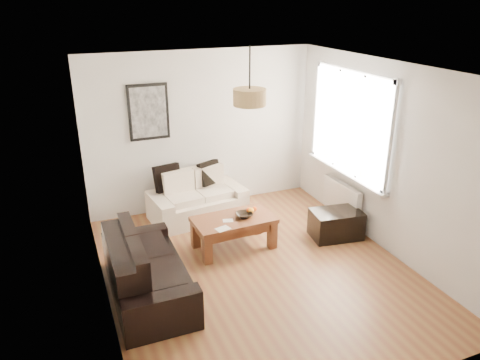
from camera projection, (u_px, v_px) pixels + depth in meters
name	position (u px, v px, depth m)	size (l,w,h in m)	color
floor	(257.00, 269.00, 6.07)	(4.50, 4.50, 0.00)	brown
ceiling	(261.00, 69.00, 5.10)	(3.80, 4.50, 0.00)	white
wall_back	(202.00, 131.00, 7.52)	(3.80, 0.04, 2.60)	silver
wall_front	(376.00, 274.00, 3.66)	(3.80, 0.04, 2.60)	silver
wall_left	(97.00, 203.00, 4.92)	(0.04, 4.50, 2.60)	silver
wall_right	(386.00, 158.00, 6.26)	(0.04, 4.50, 2.60)	silver
window_bay	(351.00, 123.00, 6.82)	(0.14, 1.90, 1.60)	white
radiator	(342.00, 199.00, 7.26)	(0.10, 0.90, 0.52)	white
poster	(149.00, 112.00, 7.04)	(0.62, 0.04, 0.87)	black
pendant_shade	(250.00, 97.00, 5.50)	(0.40, 0.40, 0.20)	tan
loveseat_cream	(197.00, 196.00, 7.37)	(1.48, 0.81, 0.74)	beige
sofa_leather	(147.00, 267.00, 5.44)	(1.73, 0.84, 0.75)	black
coffee_table	(234.00, 233.00, 6.53)	(1.13, 0.62, 0.46)	brown
ottoman	(336.00, 224.00, 6.83)	(0.73, 0.47, 0.42)	black
cushion_left	(167.00, 178.00, 7.26)	(0.42, 0.13, 0.42)	black
cushion_right	(209.00, 173.00, 7.51)	(0.38, 0.12, 0.38)	black
fruit_bowl	(244.00, 215.00, 6.47)	(0.24, 0.24, 0.06)	black
orange_a	(251.00, 211.00, 6.57)	(0.09, 0.09, 0.09)	orange
orange_b	(255.00, 209.00, 6.63)	(0.06, 0.06, 0.06)	#F25314
orange_c	(249.00, 210.00, 6.58)	(0.09, 0.09, 0.09)	#FF5015
papers	(223.00, 229.00, 6.14)	(0.19, 0.13, 0.01)	beige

